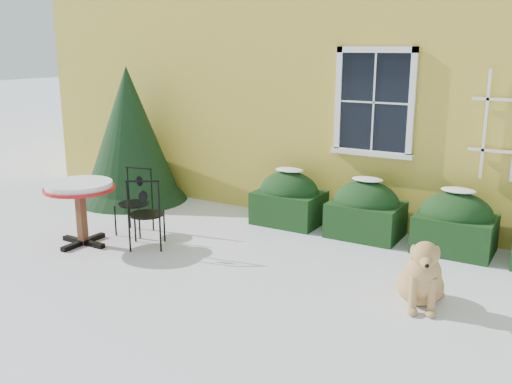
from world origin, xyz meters
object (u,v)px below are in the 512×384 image
Objects in this scene: patio_chair_near at (146,213)px; dog at (422,278)px; evergreen_shrub at (130,148)px; bistro_table at (80,193)px; patio_chair_far at (135,201)px.

patio_chair_near is 3.87m from dog.
patio_chair_near is at bearing 162.05° from dog.
bistro_table is at bearing -63.88° from evergreen_shrub.
dog is (3.86, 0.09, -0.18)m from patio_chair_near.
dog is (5.86, -1.79, -0.65)m from evergreen_shrub.
bistro_table is 1.01× the size of patio_chair_far.
evergreen_shrub reaches higher than bistro_table.
evergreen_shrub is 2.40× the size of patio_chair_near.
evergreen_shrub is 2.48× the size of patio_chair_far.
patio_chair_near reaches higher than patio_chair_far.
patio_chair_far is (1.38, -1.43, -0.49)m from evergreen_shrub.
bistro_table is 0.98× the size of patio_chair_near.
bistro_table is 0.91m from patio_chair_far.
patio_chair_far reaches higher than dog.
bistro_table is at bearing 166.21° from dog.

